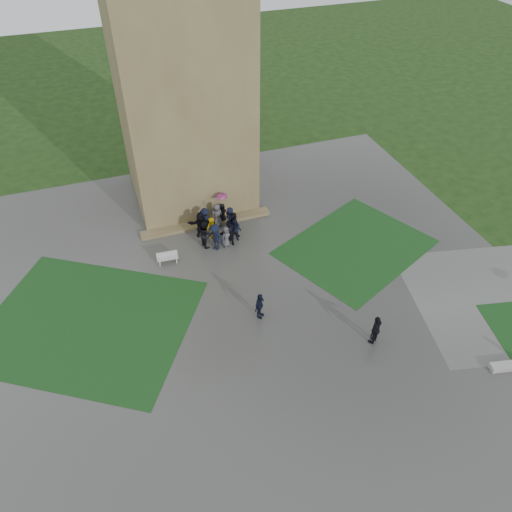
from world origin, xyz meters
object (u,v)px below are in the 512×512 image
object	(u,v)px
tower	(180,72)
pedestrian_near	(376,330)
bench	(167,257)
pedestrian_mid	(260,306)

from	to	relation	value
tower	pedestrian_near	world-z (taller)	tower
bench	pedestrian_mid	size ratio (longest dim) A/B	0.79
bench	pedestrian_near	xyz separation A→B (m)	(8.98, -9.89, 0.53)
tower	pedestrian_near	distance (m)	19.94
bench	pedestrian_mid	bearing A→B (deg)	-54.06
pedestrian_mid	pedestrian_near	bearing A→B (deg)	-80.27
bench	pedestrian_near	distance (m)	13.36
tower	bench	distance (m)	11.84
pedestrian_near	tower	bearing A→B (deg)	-104.02
tower	bench	xyz separation A→B (m)	(-3.30, -7.45, -8.59)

